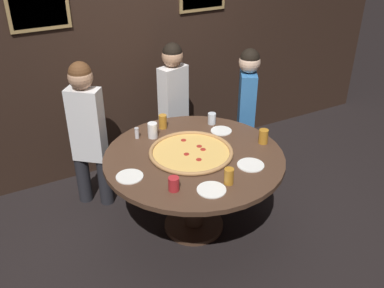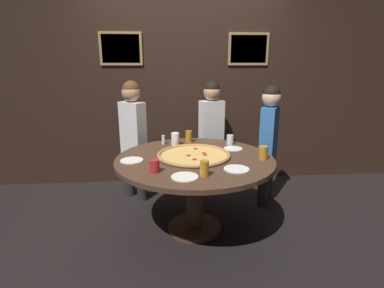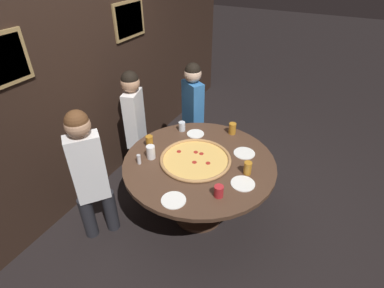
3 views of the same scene
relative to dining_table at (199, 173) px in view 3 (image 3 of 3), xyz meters
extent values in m
plane|color=black|center=(0.00, 0.00, -0.60)|extent=(24.00, 24.00, 0.00)
cube|color=black|center=(0.00, 1.33, 0.70)|extent=(6.40, 0.06, 2.60)
cube|color=#9E7F4C|center=(0.80, 1.29, 1.15)|extent=(0.52, 0.02, 0.40)
cube|color=#936B5B|center=(0.80, 1.28, 1.15)|extent=(0.46, 0.01, 0.34)
cylinder|color=#4C3323|center=(0.00, 0.00, 0.12)|extent=(1.46, 1.46, 0.04)
cylinder|color=#4C3323|center=(0.00, 0.00, -0.25)|extent=(0.16, 0.16, 0.70)
cylinder|color=#4C3323|center=(0.00, 0.00, -0.58)|extent=(0.52, 0.52, 0.04)
cylinder|color=#EAB75B|center=(-0.01, 0.04, 0.15)|extent=(0.65, 0.65, 0.01)
torus|color=#B27F4C|center=(-0.01, 0.04, 0.16)|extent=(0.69, 0.69, 0.03)
cylinder|color=#A8281E|center=(0.10, 0.09, 0.16)|extent=(0.04, 0.04, 0.00)
cylinder|color=#A8281E|center=(0.03, 0.24, 0.16)|extent=(0.04, 0.04, 0.00)
cylinder|color=#A8281E|center=(-0.01, -0.10, 0.16)|extent=(0.04, 0.04, 0.00)
cylinder|color=#A8281E|center=(0.10, 0.03, 0.16)|extent=(0.04, 0.04, 0.00)
cylinder|color=#A8281E|center=(-0.06, 0.02, 0.16)|extent=(0.04, 0.04, 0.00)
cylinder|color=#B22328|center=(-0.35, -0.35, 0.20)|extent=(0.08, 0.08, 0.10)
cylinder|color=silver|center=(0.42, 0.42, 0.20)|extent=(0.07, 0.07, 0.10)
cylinder|color=white|center=(-0.17, 0.44, 0.21)|extent=(0.08, 0.08, 0.13)
cylinder|color=#BC7A23|center=(-0.02, 0.56, 0.21)|extent=(0.07, 0.07, 0.13)
cylinder|color=#BC7A23|center=(0.61, -0.10, 0.21)|extent=(0.08, 0.08, 0.12)
cylinder|color=#BC7A23|center=(0.03, -0.47, 0.21)|extent=(0.07, 0.07, 0.12)
cylinder|color=white|center=(-0.57, -0.05, 0.15)|extent=(0.21, 0.21, 0.01)
cylinder|color=white|center=(0.41, 0.25, 0.15)|extent=(0.19, 0.19, 0.01)
cylinder|color=white|center=(-0.12, -0.48, 0.15)|extent=(0.21, 0.21, 0.01)
cylinder|color=white|center=(0.31, -0.34, 0.15)|extent=(0.21, 0.21, 0.01)
cylinder|color=silver|center=(-0.29, 0.49, 0.19)|extent=(0.04, 0.04, 0.08)
cylinder|color=#B7B7BC|center=(-0.29, 0.49, 0.24)|extent=(0.04, 0.04, 0.01)
cylinder|color=#232328|center=(0.40, 1.00, -0.36)|extent=(0.16, 0.16, 0.47)
cylinder|color=#232328|center=(0.19, 0.94, -0.36)|extent=(0.16, 0.16, 0.47)
cube|color=white|center=(0.29, 0.97, 0.21)|extent=(0.32, 0.23, 0.66)
sphere|color=tan|center=(0.29, 0.97, 0.65)|extent=(0.21, 0.21, 0.21)
sphere|color=black|center=(0.29, 0.97, 0.68)|extent=(0.19, 0.19, 0.19)
cylinder|color=#232328|center=(-0.56, 0.71, -0.35)|extent=(0.18, 0.18, 0.48)
cylinder|color=#232328|center=(-0.73, 0.85, -0.35)|extent=(0.18, 0.18, 0.48)
cube|color=white|center=(-0.64, 0.78, 0.22)|extent=(0.32, 0.30, 0.68)
sphere|color=tan|center=(-0.64, 0.78, 0.67)|extent=(0.21, 0.21, 0.21)
sphere|color=brown|center=(-0.64, 0.78, 0.70)|extent=(0.19, 0.19, 0.19)
cylinder|color=#232328|center=(0.92, 0.61, -0.36)|extent=(0.17, 0.17, 0.47)
cylinder|color=#232328|center=(0.82, 0.43, -0.36)|extent=(0.17, 0.17, 0.47)
cube|color=#3370B2|center=(0.87, 0.52, 0.20)|extent=(0.27, 0.32, 0.66)
sphere|color=beige|center=(0.87, 0.52, 0.63)|extent=(0.20, 0.20, 0.20)
sphere|color=black|center=(0.87, 0.52, 0.67)|extent=(0.19, 0.19, 0.19)
camera|label=1|loc=(-1.42, -2.59, 1.93)|focal=40.00mm
camera|label=2|loc=(-0.24, -2.62, 1.00)|focal=28.00mm
camera|label=3|loc=(-2.06, -0.98, 1.89)|focal=28.00mm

